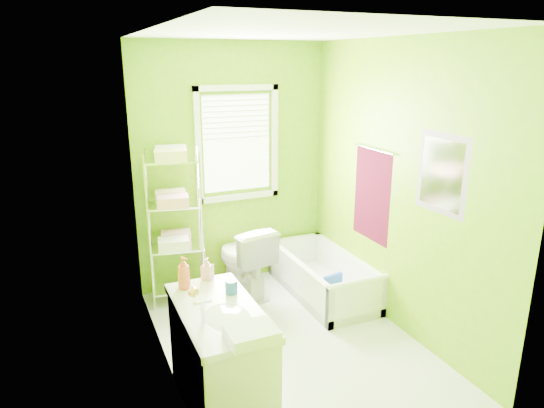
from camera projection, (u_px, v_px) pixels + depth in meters
name	position (u px, v px, depth m)	size (l,w,h in m)	color
ground	(289.00, 342.00, 4.30)	(2.90, 2.90, 0.00)	silver
room_envelope	(291.00, 172.00, 3.86)	(2.14, 2.94, 2.62)	#649707
window	(237.00, 138.00, 5.11)	(0.92, 0.05, 1.22)	white
door	(201.00, 318.00, 2.74)	(0.09, 0.80, 2.00)	white
right_wall_decor	(397.00, 187.00, 4.30)	(0.04, 1.48, 1.17)	#46081B
bathtub	(324.00, 282.00, 5.14)	(0.65, 1.39, 0.45)	white
toilet	(244.00, 259.00, 5.10)	(0.44, 0.76, 0.78)	white
vanity	(221.00, 355.00, 3.39)	(0.53, 1.10, 1.02)	silver
wire_shelf_unit	(175.00, 210.00, 4.78)	(0.58, 0.47, 1.60)	silver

